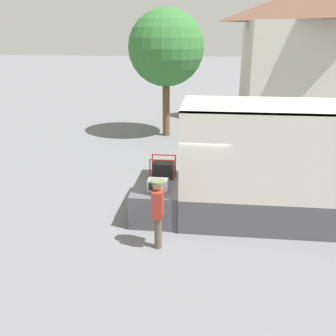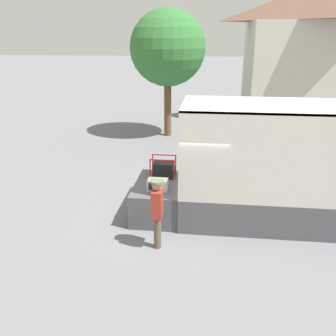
% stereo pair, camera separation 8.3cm
% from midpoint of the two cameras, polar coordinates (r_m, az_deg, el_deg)
% --- Properties ---
extents(ground_plane, '(160.00, 160.00, 0.00)m').
position_cam_midpoint_polar(ground_plane, '(11.04, 2.25, -6.99)').
color(ground_plane, slate).
extents(box_truck, '(6.64, 2.32, 3.27)m').
position_cam_midpoint_polar(box_truck, '(11.04, 22.83, -2.83)').
color(box_truck, navy).
rests_on(box_truck, ground).
extents(tailgate_deck, '(1.33, 2.21, 0.93)m').
position_cam_midpoint_polar(tailgate_deck, '(10.90, -1.23, -4.62)').
color(tailgate_deck, '#4C4C51').
rests_on(tailgate_deck, ground).
extents(microwave, '(0.55, 0.34, 0.31)m').
position_cam_midpoint_polar(microwave, '(10.22, -1.35, -2.55)').
color(microwave, white).
rests_on(microwave, tailgate_deck).
extents(portable_generator, '(0.74, 0.51, 0.63)m').
position_cam_midpoint_polar(portable_generator, '(11.11, -0.43, -0.22)').
color(portable_generator, black).
rests_on(portable_generator, tailgate_deck).
extents(worker_person, '(0.32, 0.44, 1.77)m').
position_cam_midpoint_polar(worker_person, '(8.92, -1.39, -5.98)').
color(worker_person, brown).
rests_on(worker_person, ground).
extents(house_backdrop, '(7.68, 7.19, 7.58)m').
position_cam_midpoint_polar(house_backdrop, '(23.44, 21.50, 15.80)').
color(house_backdrop, beige).
rests_on(house_backdrop, ground).
extents(street_tree, '(3.65, 3.65, 6.15)m').
position_cam_midpoint_polar(street_tree, '(18.85, 0.08, 17.79)').
color(street_tree, brown).
rests_on(street_tree, ground).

